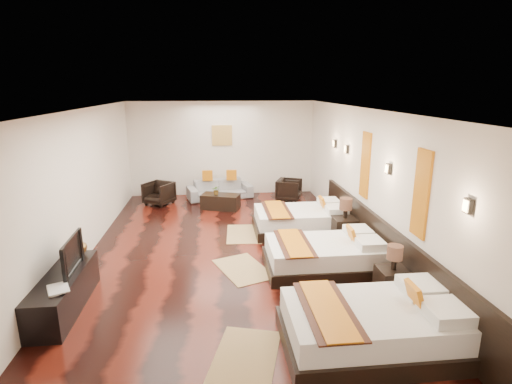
{
  "coord_description": "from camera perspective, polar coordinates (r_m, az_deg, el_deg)",
  "views": [
    {
      "loc": [
        -0.24,
        -7.19,
        3.2
      ],
      "look_at": [
        0.59,
        0.7,
        1.1
      ],
      "focal_mm": 27.95,
      "sensor_mm": 36.0,
      "label": 1
    }
  ],
  "objects": [
    {
      "name": "floor",
      "position": [
        7.87,
        -3.81,
        -9.2
      ],
      "size": [
        5.5,
        9.5,
        0.01
      ],
      "primitive_type": "cube",
      "color": "black",
      "rests_on": "ground"
    },
    {
      "name": "ceiling",
      "position": [
        7.2,
        -4.2,
        11.6
      ],
      "size": [
        5.5,
        9.5,
        0.01
      ],
      "primitive_type": "cube",
      "color": "white",
      "rests_on": "floor"
    },
    {
      "name": "back_wall",
      "position": [
        12.07,
        -4.85,
        6.21
      ],
      "size": [
        5.5,
        0.01,
        2.8
      ],
      "primitive_type": "cube",
      "color": "silver",
      "rests_on": "floor"
    },
    {
      "name": "left_wall",
      "position": [
        7.82,
        -24.56,
        0.15
      ],
      "size": [
        0.01,
        9.5,
        2.8
      ],
      "primitive_type": "cube",
      "color": "silver",
      "rests_on": "floor"
    },
    {
      "name": "right_wall",
      "position": [
        7.99,
        16.12,
        1.21
      ],
      "size": [
        0.01,
        9.5,
        2.8
      ],
      "primitive_type": "cube",
      "color": "silver",
      "rests_on": "floor"
    },
    {
      "name": "headboard_panel",
      "position": [
        7.55,
        17.57,
        -7.26
      ],
      "size": [
        0.08,
        6.6,
        0.9
      ],
      "primitive_type": "cube",
      "color": "black",
      "rests_on": "floor"
    },
    {
      "name": "bed_near",
      "position": [
        5.49,
        16.51,
        -17.9
      ],
      "size": [
        2.23,
        1.4,
        0.85
      ],
      "color": "black",
      "rests_on": "floor"
    },
    {
      "name": "bed_mid",
      "position": [
        7.35,
        9.88,
        -8.87
      ],
      "size": [
        2.09,
        1.31,
        0.8
      ],
      "color": "black",
      "rests_on": "floor"
    },
    {
      "name": "bed_far",
      "position": [
        9.12,
        6.57,
        -3.98
      ],
      "size": [
        2.1,
        1.32,
        0.8
      ],
      "color": "black",
      "rests_on": "floor"
    },
    {
      "name": "nightstand_a",
      "position": [
        6.65,
        18.92,
        -11.84
      ],
      "size": [
        0.45,
        0.45,
        0.88
      ],
      "color": "black",
      "rests_on": "floor"
    },
    {
      "name": "nightstand_b",
      "position": [
        8.62,
        12.54,
        -4.93
      ],
      "size": [
        0.49,
        0.49,
        0.97
      ],
      "color": "black",
      "rests_on": "floor"
    },
    {
      "name": "jute_mat_near",
      "position": [
        5.25,
        -1.57,
        -22.67
      ],
      "size": [
        1.05,
        1.36,
        0.01
      ],
      "primitive_type": "cube",
      "rotation": [
        0.0,
        0.0,
        -0.27
      ],
      "color": "#987A4D",
      "rests_on": "floor"
    },
    {
      "name": "jute_mat_mid",
      "position": [
        7.35,
        -1.86,
        -10.93
      ],
      "size": [
        1.13,
        1.39,
        0.01
      ],
      "primitive_type": "cube",
      "rotation": [
        0.0,
        0.0,
        0.37
      ],
      "color": "#987A4D",
      "rests_on": "floor"
    },
    {
      "name": "jute_mat_far",
      "position": [
        8.99,
        -1.76,
        -6.0
      ],
      "size": [
        0.82,
        1.24,
        0.01
      ],
      "primitive_type": "cube",
      "rotation": [
        0.0,
        0.0,
        -0.06
      ],
      "color": "#987A4D",
      "rests_on": "floor"
    },
    {
      "name": "tv_console",
      "position": [
        6.69,
        -25.74,
        -12.72
      ],
      "size": [
        0.5,
        1.8,
        0.55
      ],
      "primitive_type": "cube",
      "color": "black",
      "rests_on": "floor"
    },
    {
      "name": "tv",
      "position": [
        6.56,
        -25.51,
        -8.1
      ],
      "size": [
        0.15,
        0.9,
        0.52
      ],
      "primitive_type": "imported",
      "rotation": [
        0.0,
        0.0,
        1.6
      ],
      "color": "black",
      "rests_on": "tv_console"
    },
    {
      "name": "book",
      "position": [
        6.12,
        -27.69,
        -12.51
      ],
      "size": [
        0.38,
        0.43,
        0.03
      ],
      "primitive_type": "imported",
      "rotation": [
        0.0,
        0.0,
        0.44
      ],
      "color": "black",
      "rests_on": "tv_console"
    },
    {
      "name": "figurine",
      "position": [
        7.13,
        -24.26,
        -7.01
      ],
      "size": [
        0.35,
        0.35,
        0.32
      ],
      "primitive_type": "imported",
      "rotation": [
        0.0,
        0.0,
        0.17
      ],
      "color": "brown",
      "rests_on": "tv_console"
    },
    {
      "name": "sofa",
      "position": [
        11.79,
        -5.2,
        0.39
      ],
      "size": [
        1.99,
        1.16,
        0.55
      ],
      "primitive_type": "imported",
      "rotation": [
        0.0,
        0.0,
        0.25
      ],
      "color": "gray",
      "rests_on": "floor"
    },
    {
      "name": "armchair_left",
      "position": [
        11.44,
        -13.73,
        -0.18
      ],
      "size": [
        0.95,
        0.96,
        0.64
      ],
      "primitive_type": "imported",
      "rotation": [
        0.0,
        0.0,
        -0.55
      ],
      "color": "black",
      "rests_on": "floor"
    },
    {
      "name": "armchair_right",
      "position": [
        11.59,
        4.75,
        0.34
      ],
      "size": [
        0.88,
        0.87,
        0.62
      ],
      "primitive_type": "imported",
      "rotation": [
        0.0,
        0.0,
        1.18
      ],
      "color": "black",
      "rests_on": "floor"
    },
    {
      "name": "coffee_table",
      "position": [
        10.79,
        -5.09,
        -1.37
      ],
      "size": [
        1.11,
        0.78,
        0.4
      ],
      "primitive_type": "cube",
      "rotation": [
        0.0,
        0.0,
        -0.31
      ],
      "color": "black",
      "rests_on": "floor"
    },
    {
      "name": "table_plant",
      "position": [
        10.71,
        -5.69,
        0.28
      ],
      "size": [
        0.23,
        0.21,
        0.25
      ],
      "primitive_type": "imported",
      "rotation": [
        0.0,
        0.0,
        -0.07
      ],
      "color": "#266220",
      "rests_on": "coffee_table"
    },
    {
      "name": "orange_panel_a",
      "position": [
        6.25,
        22.58,
        -0.24
      ],
      "size": [
        0.04,
        0.4,
        1.3
      ],
      "primitive_type": "cube",
      "color": "#D86014",
      "rests_on": "right_wall"
    },
    {
      "name": "orange_panel_b",
      "position": [
        8.19,
        15.37,
        3.74
      ],
      "size": [
        0.04,
        0.4,
        1.3
      ],
      "primitive_type": "cube",
      "color": "#D86014",
      "rests_on": "right_wall"
    },
    {
      "name": "sconce_near",
      "position": [
        5.29,
        28.05,
        -1.76
      ],
      "size": [
        0.07,
        0.12,
        0.18
      ],
      "color": "black",
      "rests_on": "right_wall"
    },
    {
      "name": "sconce_mid",
      "position": [
        7.16,
        18.4,
        3.19
      ],
      "size": [
        0.07,
        0.12,
        0.18
      ],
      "color": "black",
      "rests_on": "right_wall"
    },
    {
      "name": "sconce_far",
      "position": [
        9.18,
        12.83,
        6.0
      ],
      "size": [
        0.07,
        0.12,
        0.18
      ],
      "color": "black",
      "rests_on": "right_wall"
    },
    {
      "name": "sconce_lounge",
      "position": [
        10.02,
        11.19,
        6.81
      ],
      "size": [
        0.07,
        0.12,
        0.18
      ],
      "color": "black",
      "rests_on": "right_wall"
    },
    {
      "name": "gold_artwork",
      "position": [
        12.0,
        -4.89,
        8.08
      ],
      "size": [
        0.6,
        0.04,
        0.6
      ],
      "primitive_type": "cube",
      "color": "#AD873F",
      "rests_on": "back_wall"
    }
  ]
}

